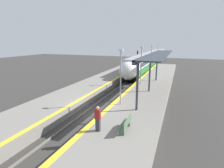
{
  "coord_description": "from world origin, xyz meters",
  "views": [
    {
      "loc": [
        7.17,
        -13.8,
        6.61
      ],
      "look_at": [
        0.54,
        3.2,
        2.1
      ],
      "focal_mm": 28.0,
      "sensor_mm": 36.0,
      "label": 1
    }
  ],
  "objects_px": {
    "lamppost_far": "(151,57)",
    "lamppost_farthest": "(157,54)",
    "platform_bench": "(126,124)",
    "railway_signal": "(137,58)",
    "lamppost_near": "(121,73)",
    "lamppost_mid": "(141,63)",
    "person_waiting": "(98,118)",
    "train": "(150,59)"
  },
  "relations": [
    {
      "from": "railway_signal",
      "to": "lamppost_near",
      "type": "relative_size",
      "value": 0.87
    },
    {
      "from": "platform_bench",
      "to": "lamppost_mid",
      "type": "height_order",
      "value": "lamppost_mid"
    },
    {
      "from": "railway_signal",
      "to": "lamppost_near",
      "type": "height_order",
      "value": "lamppost_near"
    },
    {
      "from": "lamppost_farthest",
      "to": "lamppost_mid",
      "type": "bearing_deg",
      "value": -90.0
    },
    {
      "from": "platform_bench",
      "to": "railway_signal",
      "type": "xyz_separation_m",
      "value": [
        -6.85,
        32.02,
        1.19
      ]
    },
    {
      "from": "platform_bench",
      "to": "lamppost_far",
      "type": "bearing_deg",
      "value": 95.03
    },
    {
      "from": "platform_bench",
      "to": "lamppost_far",
      "type": "height_order",
      "value": "lamppost_far"
    },
    {
      "from": "lamppost_farthest",
      "to": "railway_signal",
      "type": "bearing_deg",
      "value": 154.65
    },
    {
      "from": "railway_signal",
      "to": "lamppost_near",
      "type": "bearing_deg",
      "value": -79.76
    },
    {
      "from": "person_waiting",
      "to": "lamppost_far",
      "type": "height_order",
      "value": "lamppost_far"
    },
    {
      "from": "platform_bench",
      "to": "person_waiting",
      "type": "distance_m",
      "value": 1.83
    },
    {
      "from": "lamppost_near",
      "to": "lamppost_mid",
      "type": "xyz_separation_m",
      "value": [
        0.0,
        8.4,
        0.0
      ]
    },
    {
      "from": "train",
      "to": "lamppost_farthest",
      "type": "distance_m",
      "value": 6.54
    },
    {
      "from": "train",
      "to": "person_waiting",
      "type": "xyz_separation_m",
      "value": [
        2.63,
        -36.18,
        -0.31
      ]
    },
    {
      "from": "person_waiting",
      "to": "lamppost_near",
      "type": "xyz_separation_m",
      "value": [
        -0.21,
        5.13,
        2.0
      ]
    },
    {
      "from": "lamppost_mid",
      "to": "railway_signal",
      "type": "bearing_deg",
      "value": 104.57
    },
    {
      "from": "train",
      "to": "person_waiting",
      "type": "height_order",
      "value": "train"
    },
    {
      "from": "person_waiting",
      "to": "railway_signal",
      "type": "distance_m",
      "value": 33.12
    },
    {
      "from": "platform_bench",
      "to": "lamppost_far",
      "type": "distance_m",
      "value": 21.47
    },
    {
      "from": "train",
      "to": "lamppost_near",
      "type": "height_order",
      "value": "lamppost_near"
    },
    {
      "from": "person_waiting",
      "to": "railway_signal",
      "type": "relative_size",
      "value": 0.39
    },
    {
      "from": "person_waiting",
      "to": "lamppost_near",
      "type": "relative_size",
      "value": 0.34
    },
    {
      "from": "railway_signal",
      "to": "lamppost_farthest",
      "type": "height_order",
      "value": "lamppost_farthest"
    },
    {
      "from": "person_waiting",
      "to": "lamppost_mid",
      "type": "xyz_separation_m",
      "value": [
        -0.21,
        13.53,
        2.0
      ]
    },
    {
      "from": "lamppost_near",
      "to": "lamppost_farthest",
      "type": "distance_m",
      "value": 25.21
    },
    {
      "from": "train",
      "to": "lamppost_near",
      "type": "xyz_separation_m",
      "value": [
        2.42,
        -31.04,
        1.69
      ]
    },
    {
      "from": "lamppost_far",
      "to": "lamppost_farthest",
      "type": "xyz_separation_m",
      "value": [
        0.0,
        8.4,
        0.0
      ]
    },
    {
      "from": "person_waiting",
      "to": "lamppost_far",
      "type": "bearing_deg",
      "value": 90.56
    },
    {
      "from": "railway_signal",
      "to": "lamppost_farthest",
      "type": "relative_size",
      "value": 0.87
    },
    {
      "from": "train",
      "to": "lamppost_far",
      "type": "relative_size",
      "value": 8.74
    },
    {
      "from": "platform_bench",
      "to": "person_waiting",
      "type": "xyz_separation_m",
      "value": [
        -1.66,
        -0.68,
        0.39
      ]
    },
    {
      "from": "person_waiting",
      "to": "railway_signal",
      "type": "bearing_deg",
      "value": 99.03
    },
    {
      "from": "person_waiting",
      "to": "lamppost_farthest",
      "type": "distance_m",
      "value": 30.41
    },
    {
      "from": "lamppost_farthest",
      "to": "platform_bench",
      "type": "bearing_deg",
      "value": -86.39
    },
    {
      "from": "platform_bench",
      "to": "person_waiting",
      "type": "relative_size",
      "value": 1.01
    },
    {
      "from": "person_waiting",
      "to": "lamppost_near",
      "type": "height_order",
      "value": "lamppost_near"
    },
    {
      "from": "lamppost_near",
      "to": "train",
      "type": "bearing_deg",
      "value": 94.45
    },
    {
      "from": "train",
      "to": "platform_bench",
      "type": "distance_m",
      "value": 35.76
    },
    {
      "from": "lamppost_near",
      "to": "platform_bench",
      "type": "bearing_deg",
      "value": -67.21
    },
    {
      "from": "lamppost_mid",
      "to": "lamppost_far",
      "type": "distance_m",
      "value": 8.4
    },
    {
      "from": "platform_bench",
      "to": "person_waiting",
      "type": "height_order",
      "value": "person_waiting"
    },
    {
      "from": "railway_signal",
      "to": "lamppost_near",
      "type": "xyz_separation_m",
      "value": [
        4.98,
        -27.57,
        1.21
      ]
    }
  ]
}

